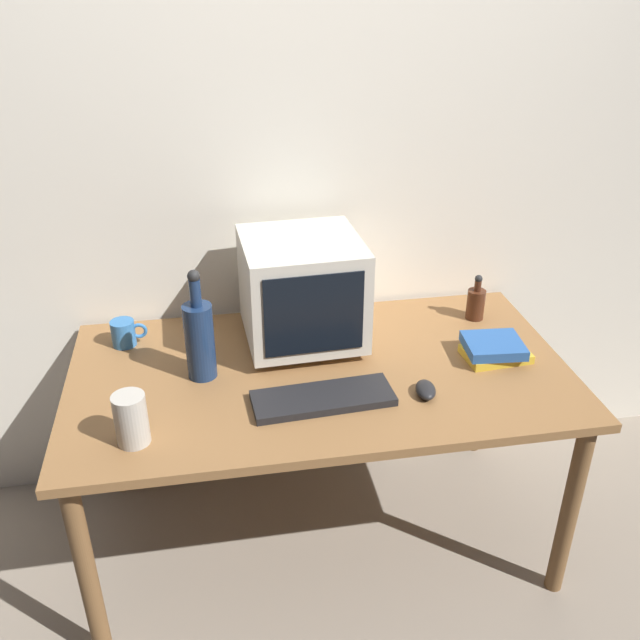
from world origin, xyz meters
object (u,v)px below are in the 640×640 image
object	(u,v)px
keyboard	(323,398)
book_stack	(494,349)
metal_canister	(131,419)
bottle_tall	(200,338)
bottle_short	(476,303)
crt_monitor	(302,290)
computer_mouse	(426,390)
mug	(124,333)

from	to	relation	value
keyboard	book_stack	bearing A→B (deg)	10.46
keyboard	metal_canister	xyz separation A→B (m)	(-0.54, -0.10, 0.06)
bottle_tall	bottle_short	size ratio (longest dim) A/B	2.12
book_stack	metal_canister	distance (m)	1.17
keyboard	crt_monitor	bearing A→B (deg)	87.17
computer_mouse	keyboard	bearing A→B (deg)	-174.38
keyboard	mug	xyz separation A→B (m)	(-0.60, 0.44, 0.03)
keyboard	mug	distance (m)	0.75
computer_mouse	metal_canister	bearing A→B (deg)	-165.75
crt_monitor	mug	size ratio (longest dim) A/B	3.36
bottle_tall	book_stack	size ratio (longest dim) A/B	1.67
bottle_short	mug	size ratio (longest dim) A/B	1.43
book_stack	bottle_tall	bearing A→B (deg)	176.63
crt_monitor	computer_mouse	bearing A→B (deg)	-50.50
keyboard	bottle_tall	bearing A→B (deg)	145.71
keyboard	bottle_short	xyz separation A→B (m)	(0.63, 0.42, 0.05)
crt_monitor	bottle_short	xyz separation A→B (m)	(0.64, 0.06, -0.13)
book_stack	keyboard	bearing A→B (deg)	-165.88
bottle_tall	keyboard	bearing A→B (deg)	-30.62
crt_monitor	computer_mouse	xyz separation A→B (m)	(0.32, -0.38, -0.17)
computer_mouse	metal_canister	distance (m)	0.86
crt_monitor	bottle_tall	size ratio (longest dim) A/B	1.11
computer_mouse	bottle_tall	world-z (taller)	bottle_tall
crt_monitor	mug	bearing A→B (deg)	172.50
computer_mouse	bottle_short	distance (m)	0.55
computer_mouse	metal_canister	world-z (taller)	metal_canister
keyboard	metal_canister	bearing A→B (deg)	-173.51
keyboard	computer_mouse	bearing A→B (deg)	-7.01
keyboard	book_stack	xyz separation A→B (m)	(0.60, 0.15, 0.02)
crt_monitor	book_stack	size ratio (longest dim) A/B	1.85
crt_monitor	keyboard	world-z (taller)	crt_monitor
bottle_short	mug	xyz separation A→B (m)	(-1.24, 0.02, -0.02)
bottle_short	book_stack	world-z (taller)	bottle_short
computer_mouse	crt_monitor	bearing A→B (deg)	138.47
bottle_tall	metal_canister	xyz separation A→B (m)	(-0.19, -0.30, -0.06)
keyboard	computer_mouse	size ratio (longest dim) A/B	4.20
computer_mouse	mug	bearing A→B (deg)	162.12
bottle_tall	mug	size ratio (longest dim) A/B	3.03
crt_monitor	bottle_tall	distance (m)	0.38
crt_monitor	bottle_tall	bearing A→B (deg)	-155.10
keyboard	bottle_tall	distance (m)	0.42
bottle_short	computer_mouse	bearing A→B (deg)	-126.32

